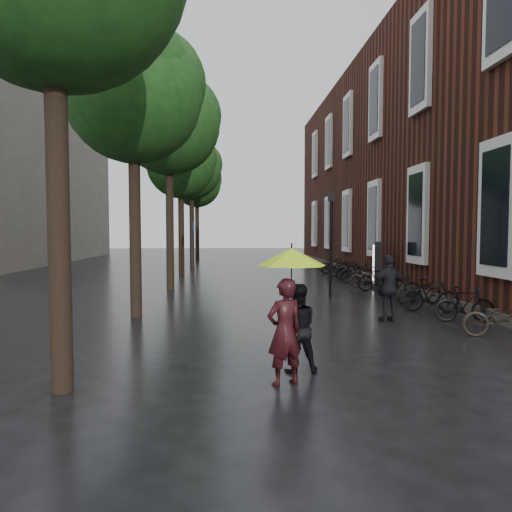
{
  "coord_description": "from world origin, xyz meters",
  "views": [
    {
      "loc": [
        -1.52,
        -5.86,
        2.39
      ],
      "look_at": [
        -0.78,
        6.16,
        1.74
      ],
      "focal_mm": 32.0,
      "sensor_mm": 36.0,
      "label": 1
    }
  ],
  "objects": [
    {
      "name": "lamp_post",
      "position": [
        2.16,
        10.3,
        2.29
      ],
      "size": [
        0.19,
        0.19,
        3.77
      ],
      "rotation": [
        0.0,
        0.0,
        0.15
      ],
      "color": "black",
      "rests_on": "ground"
    },
    {
      "name": "person_black",
      "position": [
        -0.36,
        1.73,
        0.75
      ],
      "size": [
        0.76,
        0.61,
        1.51
      ],
      "primitive_type": "imported",
      "rotation": [
        0.0,
        0.0,
        3.19
      ],
      "color": "black",
      "rests_on": "ground"
    },
    {
      "name": "street_trees",
      "position": [
        -3.99,
        15.91,
        6.34
      ],
      "size": [
        4.33,
        34.03,
        8.91
      ],
      "color": "black",
      "rests_on": "ground"
    },
    {
      "name": "ad_lightbox",
      "position": [
        4.72,
        12.91,
        0.98
      ],
      "size": [
        0.3,
        1.29,
        1.95
      ],
      "rotation": [
        0.0,
        0.0,
        -0.28
      ],
      "color": "black",
      "rests_on": "ground"
    },
    {
      "name": "person_burgundy",
      "position": [
        -0.65,
        1.08,
        0.83
      ],
      "size": [
        0.72,
        0.6,
        1.67
      ],
      "primitive_type": "imported",
      "rotation": [
        0.0,
        0.0,
        3.54
      ],
      "color": "black",
      "rests_on": "ground"
    },
    {
      "name": "cycle_sign",
      "position": [
        -3.3,
        17.13,
        1.89
      ],
      "size": [
        0.15,
        0.52,
        2.85
      ],
      "rotation": [
        0.0,
        0.0,
        -0.06
      ],
      "color": "#262628",
      "rests_on": "ground"
    },
    {
      "name": "parked_bicycles",
      "position": [
        4.55,
        12.34,
        0.47
      ],
      "size": [
        1.98,
        17.95,
        1.01
      ],
      "color": "black",
      "rests_on": "ground"
    },
    {
      "name": "brick_building",
      "position": [
        10.47,
        19.46,
        5.99
      ],
      "size": [
        10.2,
        33.2,
        12.0
      ],
      "color": "#38160F",
      "rests_on": "ground"
    },
    {
      "name": "ground",
      "position": [
        0.0,
        0.0,
        0.0
      ],
      "size": [
        120.0,
        120.0,
        0.0
      ],
      "primitive_type": "plane",
      "color": "black"
    },
    {
      "name": "lime_umbrella",
      "position": [
        -0.5,
        1.41,
        1.98
      ],
      "size": [
        1.12,
        1.12,
        1.64
      ],
      "rotation": [
        0.0,
        0.0,
        -0.11
      ],
      "color": "black",
      "rests_on": "ground"
    },
    {
      "name": "pedestrian_walking",
      "position": [
        2.72,
        5.89,
        0.89
      ],
      "size": [
        1.1,
        0.61,
        1.77
      ],
      "primitive_type": "imported",
      "rotation": [
        0.0,
        0.0,
        3.32
      ],
      "color": "black",
      "rests_on": "ground"
    }
  ]
}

